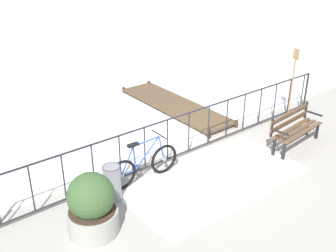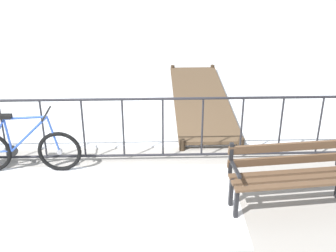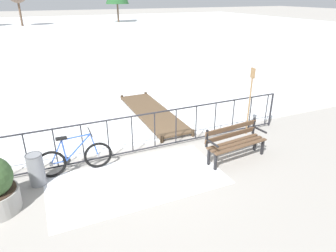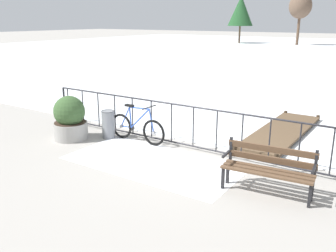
# 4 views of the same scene
# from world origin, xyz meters

# --- Properties ---
(ground_plane) EXTENTS (160.00, 160.00, 0.00)m
(ground_plane) POSITION_xyz_m (0.00, 0.00, 0.00)
(ground_plane) COLOR #9E9991
(snow_patch) EXTENTS (3.88, 1.98, 0.01)m
(snow_patch) POSITION_xyz_m (-0.30, -1.20, 0.00)
(snow_patch) COLOR white
(snow_patch) RESTS_ON ground
(railing_fence) EXTENTS (9.06, 0.06, 1.07)m
(railing_fence) POSITION_xyz_m (0.00, 0.00, 0.56)
(railing_fence) COLOR #232328
(railing_fence) RESTS_ON ground
(bicycle_near_railing) EXTENTS (1.71, 0.52, 0.97)m
(bicycle_near_railing) POSITION_xyz_m (-1.48, -0.29, 0.37)
(bicycle_near_railing) COLOR black
(bicycle_near_railing) RESTS_ON ground
(park_bench) EXTENTS (1.64, 0.63, 0.89)m
(park_bench) POSITION_xyz_m (2.26, -1.24, 0.51)
(park_bench) COLOR brown
(park_bench) RESTS_ON ground
(wooden_dock) EXTENTS (1.10, 4.09, 0.20)m
(wooden_dock) POSITION_xyz_m (1.44, 2.29, 0.12)
(wooden_dock) COLOR brown
(wooden_dock) RESTS_ON ground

